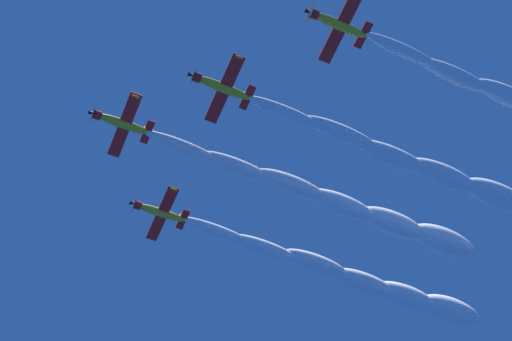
{
  "coord_description": "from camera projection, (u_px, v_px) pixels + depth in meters",
  "views": [
    {
      "loc": [
        21.17,
        -38.72,
        1.53
      ],
      "look_at": [
        18.74,
        3.85,
        69.89
      ],
      "focal_mm": 47.94,
      "sensor_mm": 36.0,
      "label": 1
    }
  ],
  "objects": [
    {
      "name": "airplane_right_wingman",
      "position": [
        159.0,
        212.0,
        83.61
      ],
      "size": [
        7.34,
        8.04,
        2.55
      ],
      "color": "gold"
    },
    {
      "name": "airplane_lead",
      "position": [
        121.0,
        123.0,
        76.87
      ],
      "size": [
        7.37,
        8.03,
        2.69
      ],
      "color": "gold"
    },
    {
      "name": "smoke_trail_right_wingman",
      "position": [
        379.0,
        286.0,
        90.77
      ],
      "size": [
        39.92,
        22.04,
        3.56
      ],
      "color": "white"
    },
    {
      "name": "smoke_trail_left_wingman",
      "position": [
        464.0,
        182.0,
        80.41
      ],
      "size": [
        40.21,
        22.27,
        3.65
      ],
      "color": "white"
    },
    {
      "name": "airplane_left_wingman",
      "position": [
        221.0,
        87.0,
        73.06
      ],
      "size": [
        7.31,
        8.04,
        2.37
      ],
      "color": "gold"
    },
    {
      "name": "smoke_trail_lead",
      "position": [
        362.0,
        211.0,
        84.08
      ],
      "size": [
        40.67,
        22.43,
        3.56
      ],
      "color": "white"
    },
    {
      "name": "airplane_slot_tail",
      "position": [
        337.0,
        24.0,
        71.47
      ],
      "size": [
        7.36,
        8.03,
        2.55
      ],
      "color": "gold"
    }
  ]
}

